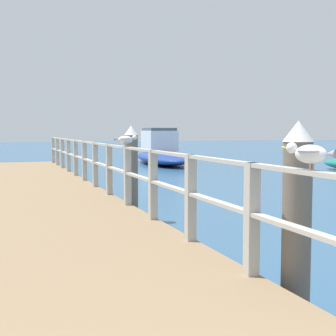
{
  "coord_description": "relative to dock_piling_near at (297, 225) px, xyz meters",
  "views": [
    {
      "loc": [
        -0.88,
        -0.19,
        1.94
      ],
      "look_at": [
        3.19,
        11.37,
        0.98
      ],
      "focal_mm": 52.35,
      "sensor_mm": 36.0,
      "label": 1
    }
  ],
  "objects": [
    {
      "name": "pier_deck",
      "position": [
        -1.82,
        7.29,
        -0.76
      ],
      "size": [
        3.05,
        22.12,
        0.52
      ],
      "primitive_type": "cube",
      "color": "#846B4C",
      "rests_on": "ground_plane"
    },
    {
      "name": "boat_0",
      "position": [
        6.21,
        22.58,
        -0.34
      ],
      "size": [
        3.32,
        8.29,
        2.04
      ],
      "rotation": [
        0.0,
        0.0,
        -0.11
      ],
      "color": "navy",
      "rests_on": "ground_plane"
    },
    {
      "name": "pier_railing",
      "position": [
        -0.38,
        7.29,
        0.17
      ],
      "size": [
        0.12,
        20.64,
        1.1
      ],
      "color": "#B2ADA3",
      "rests_on": "pier_deck"
    },
    {
      "name": "seagull_background",
      "position": [
        -0.37,
        5.06,
        0.73
      ],
      "size": [
        0.47,
        0.23,
        0.21
      ],
      "rotation": [
        0.0,
        0.0,
        4.42
      ],
      "color": "white",
      "rests_on": "pier_railing"
    },
    {
      "name": "seagull_foreground",
      "position": [
        -0.38,
        -0.72,
        0.73
      ],
      "size": [
        0.25,
        0.46,
        0.21
      ],
      "rotation": [
        0.0,
        0.0,
        0.39
      ],
      "color": "white",
      "rests_on": "pier_railing"
    },
    {
      "name": "dock_piling_far",
      "position": [
        0.0,
        6.05,
        0.0
      ],
      "size": [
        0.29,
        0.29,
        2.02
      ],
      "color": "#6B6056",
      "rests_on": "ground_plane"
    },
    {
      "name": "dock_piling_near",
      "position": [
        0.0,
        0.0,
        0.0
      ],
      "size": [
        0.29,
        0.29,
        2.02
      ],
      "color": "#6B6056",
      "rests_on": "ground_plane"
    }
  ]
}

